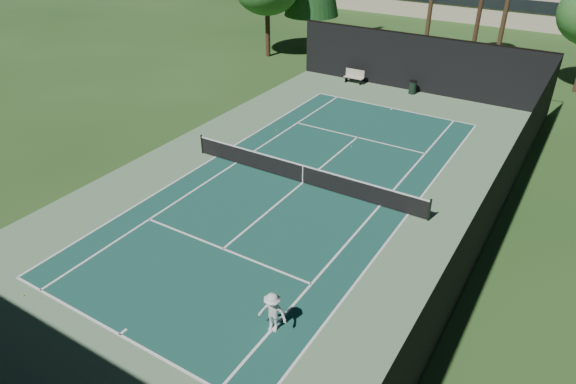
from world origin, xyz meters
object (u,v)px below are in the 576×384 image
at_px(tennis_ball_a, 23,296).
at_px(tennis_ball_c, 352,146).
at_px(player, 272,313).
at_px(tennis_ball_d, 276,130).
at_px(park_bench, 354,76).
at_px(trash_bin, 413,87).
at_px(tennis_net, 303,173).
at_px(tennis_ball_b, 296,165).

bearing_deg(tennis_ball_a, tennis_ball_c, 75.10).
bearing_deg(player, tennis_ball_a, -169.21).
height_order(tennis_ball_d, park_bench, park_bench).
xyz_separation_m(tennis_ball_c, tennis_ball_d, (-4.86, -0.35, 0.01)).
bearing_deg(park_bench, tennis_ball_d, -90.81).
height_order(tennis_ball_a, trash_bin, trash_bin).
relative_size(player, tennis_ball_d, 21.00).
relative_size(tennis_ball_c, trash_bin, 0.06).
bearing_deg(tennis_ball_a, tennis_ball_d, 90.72).
xyz_separation_m(tennis_net, tennis_ball_d, (-4.59, 4.73, -0.52)).
xyz_separation_m(tennis_net, tennis_ball_c, (0.27, 5.07, -0.53)).
bearing_deg(tennis_ball_b, tennis_ball_c, 67.15).
bearing_deg(tennis_ball_a, trash_bin, 80.83).
bearing_deg(tennis_net, player, -65.40).
distance_m(tennis_net, player, 9.96).
relative_size(tennis_ball_b, park_bench, 0.04).
height_order(tennis_ball_a, tennis_ball_b, tennis_ball_a).
height_order(tennis_ball_a, tennis_ball_c, tennis_ball_a).
distance_m(tennis_net, park_bench, 15.94).
distance_m(tennis_ball_c, tennis_ball_d, 4.87).
bearing_deg(tennis_ball_c, trash_bin, 90.93).
xyz_separation_m(park_bench, trash_bin, (4.55, 0.05, -0.07)).
xyz_separation_m(tennis_net, player, (4.14, -9.05, 0.21)).
xyz_separation_m(tennis_ball_a, tennis_ball_d, (-0.21, 17.12, 0.01)).
distance_m(tennis_net, tennis_ball_a, 13.15).
bearing_deg(trash_bin, player, -80.60).
distance_m(player, tennis_ball_c, 14.67).
bearing_deg(tennis_ball_d, tennis_ball_c, 4.06).
xyz_separation_m(tennis_ball_d, trash_bin, (4.69, 10.62, 0.44)).
bearing_deg(tennis_ball_c, player, -74.66).
height_order(tennis_ball_b, tennis_ball_d, tennis_ball_d).
bearing_deg(trash_bin, tennis_ball_b, -95.56).
xyz_separation_m(player, park_bench, (-8.59, 24.36, -0.22)).
distance_m(tennis_ball_b, trash_bin, 13.95).
height_order(tennis_ball_a, tennis_ball_d, tennis_ball_d).
relative_size(tennis_ball_b, tennis_ball_c, 1.01).
relative_size(player, park_bench, 1.03).
xyz_separation_m(tennis_net, trash_bin, (0.10, 15.35, -0.08)).
bearing_deg(tennis_ball_b, tennis_ball_a, -102.71).
bearing_deg(trash_bin, tennis_net, -90.38).
bearing_deg(tennis_net, trash_bin, 89.62).
bearing_deg(tennis_ball_c, tennis_ball_a, -104.90).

